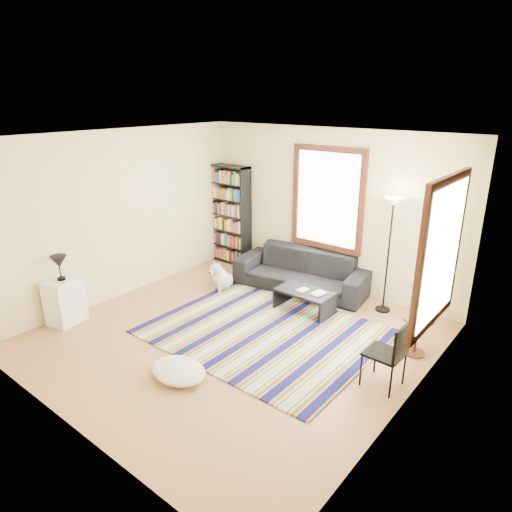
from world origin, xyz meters
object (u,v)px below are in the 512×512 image
Objects in this scene: sofa at (302,271)px; side_table at (416,336)px; floor_cushion at (178,371)px; white_cabinet at (65,301)px; folding_chair at (384,354)px; floor_lamp at (388,256)px; coffee_table at (304,301)px; bookshelf at (230,215)px; dog at (222,275)px.

side_table is (2.40, -0.87, -0.08)m from sofa.
white_cabinet reaches higher than floor_cushion.
floor_lamp is at bearing 115.99° from folding_chair.
floor_lamp reaches higher than white_cabinet.
sofa is 3.12× the size of floor_cushion.
white_cabinet is at bearing -130.70° from sofa.
floor_lamp is at bearing 40.33° from coffee_table.
floor_lamp is at bearing -2.81° from bookshelf.
bookshelf is 2.22× the size of coffee_table.
sofa is 2.08m from bookshelf.
floor_lamp reaches higher than coffee_table.
coffee_table is 1.87m from side_table.
bookshelf reaches higher than dog.
white_cabinet is at bearing -151.41° from side_table.
dog is (-1.63, -0.18, 0.09)m from coffee_table.
floor_lamp is 2.14m from folding_chair.
white_cabinet is at bearing -135.47° from coffee_table.
bookshelf reaches higher than folding_chair.
bookshelf reaches higher than floor_lamp.
folding_chair is (2.02, 1.43, 0.34)m from floor_cushion.
floor_cushion is at bearing -131.17° from side_table.
sofa is 1.18× the size of bookshelf.
floor_lamp is at bearing 17.60° from dog.
bookshelf reaches higher than floor_cushion.
side_table is at bearing -14.69° from bookshelf.
coffee_table is 2.12m from folding_chair.
bookshelf is 4.56m from side_table.
side_table is (4.35, -1.14, -0.73)m from bookshelf.
floor_cushion is 1.40× the size of side_table.
floor_lamp is (1.18, 3.34, 0.84)m from floor_cushion.
sofa is at bearing 160.03° from side_table.
bookshelf is 2.86× the size of white_cabinet.
bookshelf is at bearing 74.95° from white_cabinet.
floor_lamp is 2.66× the size of white_cabinet.
side_table is 5.13m from white_cabinet.
dog is at bearing -173.78° from coffee_table.
white_cabinet is (-4.50, -2.45, 0.08)m from side_table.
floor_lamp is 2.16× the size of folding_chair.
coffee_table is at bearing 151.60° from folding_chair.
bookshelf reaches higher than sofa.
floor_cushion is at bearing -56.98° from bookshelf.
sofa is 1.27× the size of floor_lamp.
dog is (1.01, 2.42, -0.08)m from white_cabinet.
dog reaches higher than floor_cushion.
floor_cushion is 2.74m from dog.
floor_cushion is 1.40× the size of dog.
floor_lamp is at bearing 30.76° from white_cabinet.
sofa is at bearing 144.73° from folding_chair.
folding_chair is (1.81, -1.08, 0.25)m from coffee_table.
white_cabinet reaches higher than sofa.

